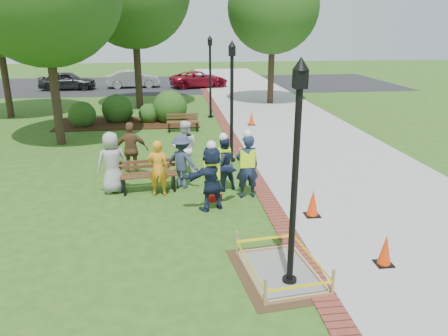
{
  "coord_description": "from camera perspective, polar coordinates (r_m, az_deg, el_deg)",
  "views": [
    {
      "loc": [
        -0.92,
        -10.12,
        4.75
      ],
      "look_at": [
        0.5,
        1.2,
        1.0
      ],
      "focal_mm": 35.0,
      "sensor_mm": 36.0,
      "label": 1
    }
  ],
  "objects": [
    {
      "name": "ground",
      "position": [
        11.22,
        -1.79,
        -6.87
      ],
      "size": [
        100.0,
        100.0,
        0.0
      ],
      "primitive_type": "plane",
      "color": "#285116",
      "rests_on": "ground"
    },
    {
      "name": "sidewalk",
      "position": [
        21.5,
        9.06,
        5.23
      ],
      "size": [
        6.0,
        60.0,
        0.02
      ],
      "primitive_type": "cube",
      "color": "#9E9E99",
      "rests_on": "ground"
    },
    {
      "name": "brick_edging",
      "position": [
        20.84,
        0.41,
        5.06
      ],
      "size": [
        0.5,
        60.0,
        0.03
      ],
      "primitive_type": "cube",
      "color": "maroon",
      "rests_on": "ground"
    },
    {
      "name": "mulch_bed",
      "position": [
        22.72,
        -12.3,
        5.76
      ],
      "size": [
        7.0,
        3.0,
        0.05
      ],
      "primitive_type": "cube",
      "color": "#381E0F",
      "rests_on": "ground"
    },
    {
      "name": "parking_lot",
      "position": [
        37.43,
        -5.78,
        10.82
      ],
      "size": [
        36.0,
        12.0,
        0.01
      ],
      "primitive_type": "cube",
      "color": "black",
      "rests_on": "ground"
    },
    {
      "name": "wet_concrete_pad",
      "position": [
        8.97,
        7.41,
        -12.19
      ],
      "size": [
        1.95,
        2.48,
        0.55
      ],
      "color": "#47331E",
      "rests_on": "ground"
    },
    {
      "name": "bench_near",
      "position": [
        13.24,
        -9.78,
        -1.77
      ],
      "size": [
        1.72,
        0.73,
        0.91
      ],
      "color": "brown",
      "rests_on": "ground"
    },
    {
      "name": "bench_far",
      "position": [
        20.55,
        -5.37,
        5.49
      ],
      "size": [
        1.5,
        0.51,
        0.81
      ],
      "color": "brown",
      "rests_on": "ground"
    },
    {
      "name": "cone_front",
      "position": [
        9.71,
        20.3,
        -10.1
      ],
      "size": [
        0.35,
        0.35,
        0.69
      ],
      "color": "black",
      "rests_on": "ground"
    },
    {
      "name": "cone_back",
      "position": [
        11.54,
        11.52,
        -4.57
      ],
      "size": [
        0.38,
        0.38,
        0.74
      ],
      "color": "black",
      "rests_on": "ground"
    },
    {
      "name": "cone_far",
      "position": [
        21.76,
        3.63,
        6.45
      ],
      "size": [
        0.35,
        0.35,
        0.69
      ],
      "color": "black",
      "rests_on": "ground"
    },
    {
      "name": "toolbox",
      "position": [
        12.41,
        -1.23,
        -3.85
      ],
      "size": [
        0.43,
        0.33,
        0.19
      ],
      "primitive_type": "cube",
      "rotation": [
        0.0,
        0.0,
        0.36
      ],
      "color": "#B40E0D",
      "rests_on": "ground"
    },
    {
      "name": "lamp_near",
      "position": [
        7.78,
        9.36,
        0.99
      ],
      "size": [
        0.28,
        0.28,
        4.26
      ],
      "color": "black",
      "rests_on": "ground"
    },
    {
      "name": "lamp_mid",
      "position": [
        15.44,
        1.02,
        9.74
      ],
      "size": [
        0.28,
        0.28,
        4.26
      ],
      "color": "black",
      "rests_on": "ground"
    },
    {
      "name": "lamp_far",
      "position": [
        23.33,
        -1.82,
        12.6
      ],
      "size": [
        0.28,
        0.28,
        4.26
      ],
      "color": "black",
      "rests_on": "ground"
    },
    {
      "name": "tree_right",
      "position": [
        27.95,
        6.44,
        20.15
      ],
      "size": [
        5.51,
        5.51,
        8.53
      ],
      "color": "#3D2D1E",
      "rests_on": "ground"
    },
    {
      "name": "shrub_a",
      "position": [
        22.66,
        -17.89,
        5.21
      ],
      "size": [
        1.32,
        1.32,
        1.32
      ],
      "primitive_type": "sphere",
      "color": "#1D4D16",
      "rests_on": "ground"
    },
    {
      "name": "shrub_b",
      "position": [
        23.31,
        -13.67,
        5.92
      ],
      "size": [
        1.53,
        1.53,
        1.53
      ],
      "primitive_type": "sphere",
      "color": "#1D4D16",
      "rests_on": "ground"
    },
    {
      "name": "shrub_c",
      "position": [
        22.79,
        -9.7,
        5.9
      ],
      "size": [
        1.05,
        1.05,
        1.05
      ],
      "primitive_type": "sphere",
      "color": "#1D4D16",
      "rests_on": "ground"
    },
    {
      "name": "shrub_d",
      "position": [
        22.79,
        -7.01,
        6.03
      ],
      "size": [
        1.74,
        1.74,
        1.74
      ],
      "primitive_type": "sphere",
      "color": "#1D4D16",
      "rests_on": "ground"
    },
    {
      "name": "shrub_e",
      "position": [
        23.91,
        -12.82,
        6.28
      ],
      "size": [
        0.91,
        0.91,
        0.91
      ],
      "primitive_type": "sphere",
      "color": "#1D4D16",
      "rests_on": "ground"
    },
    {
      "name": "casual_person_a",
      "position": [
        13.18,
        -14.41,
        0.67
      ],
      "size": [
        0.68,
        0.56,
        1.83
      ],
      "color": "#9F9F9F",
      "rests_on": "ground"
    },
    {
      "name": "casual_person_b",
      "position": [
        12.68,
        -8.61,
        -0.06
      ],
      "size": [
        0.55,
        0.38,
        1.65
      ],
      "color": "orange",
      "rests_on": "ground"
    },
    {
      "name": "casual_person_c",
      "position": [
        14.43,
        -5.15,
        2.65
      ],
      "size": [
        0.65,
        0.49,
        1.8
      ],
      "color": "white",
      "rests_on": "ground"
    },
    {
      "name": "casual_person_d",
      "position": [
        14.43,
        -11.97,
        2.33
      ],
      "size": [
        0.6,
        0.41,
        1.81
      ],
      "color": "brown",
      "rests_on": "ground"
    },
    {
      "name": "casual_person_e",
      "position": [
        13.22,
        -5.48,
        0.85
      ],
      "size": [
        0.63,
        0.57,
        1.65
      ],
      "color": "#313B55",
      "rests_on": "ground"
    },
    {
      "name": "hivis_worker_a",
      "position": [
        11.55,
        -1.63,
        -1.04
      ],
      "size": [
        0.65,
        0.54,
        1.91
      ],
      "color": "#1A2544",
      "rests_on": "ground"
    },
    {
      "name": "hivis_worker_b",
      "position": [
        12.38,
        3.03,
        0.45
      ],
      "size": [
        0.63,
        0.45,
        2.0
      ],
      "color": "#18203F",
      "rests_on": "ground"
    },
    {
      "name": "hivis_worker_c",
      "position": [
        12.95,
        -0.1,
        0.81
      ],
      "size": [
        0.6,
        0.49,
        1.76
      ],
      "color": "#192943",
      "rests_on": "ground"
    },
    {
      "name": "parked_car_a",
      "position": [
        36.09,
        -19.65,
        9.59
      ],
      "size": [
        2.07,
        4.72,
        1.54
      ],
      "primitive_type": "imported",
      "rotation": [
        0.0,
        0.0,
        1.57
      ],
      "color": "#242426",
      "rests_on": "ground"
    },
    {
      "name": "parked_car_b",
      "position": [
        36.02,
        -11.72,
        10.24
      ],
      "size": [
        2.42,
        4.7,
        1.47
      ],
      "primitive_type": "imported",
      "rotation": [
        0.0,
        0.0,
        1.68
      ],
      "color": "#ACABB0",
      "rests_on": "ground"
    },
    {
      "name": "parked_car_c",
      "position": [
        35.53,
        -3.25,
        10.48
      ],
      "size": [
        2.82,
        4.57,
        1.39
      ],
      "primitive_type": "imported",
      "rotation": [
        0.0,
        0.0,
        1.82
      ],
      "color": "maroon",
      "rests_on": "ground"
    }
  ]
}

